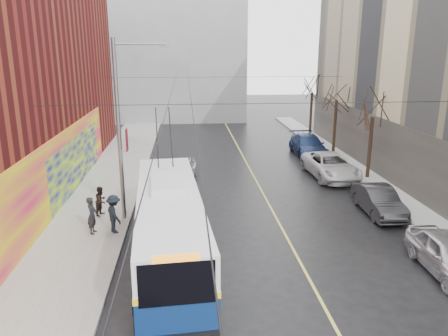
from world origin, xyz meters
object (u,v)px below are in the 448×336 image
(trolleybus, at_px, (169,224))
(pedestrian_a, at_px, (92,215))
(pedestrian_b, at_px, (101,201))
(parked_car_c, at_px, (331,166))
(parked_car_b, at_px, (378,201))
(streetlight_pole, at_px, (122,127))
(pedestrian_c, at_px, (114,214))
(tree_far, at_px, (312,84))
(parked_car_d, at_px, (308,145))
(tree_near, at_px, (374,105))
(tree_mid, at_px, (337,90))
(following_car, at_px, (182,170))

(trolleybus, relative_size, pedestrian_a, 6.74)
(trolleybus, relative_size, pedestrian_b, 7.77)
(parked_car_c, bearing_deg, parked_car_b, -89.60)
(streetlight_pole, relative_size, parked_car_c, 1.55)
(pedestrian_a, xyz_separation_m, pedestrian_c, (1.01, -0.01, 0.03))
(pedestrian_b, height_order, pedestrian_c, pedestrian_c)
(tree_far, bearing_deg, parked_car_d, -106.96)
(pedestrian_a, bearing_deg, pedestrian_c, -87.00)
(parked_car_c, xyz_separation_m, pedestrian_c, (-13.14, -8.43, 0.26))
(streetlight_pole, distance_m, trolleybus, 5.92)
(tree_near, xyz_separation_m, pedestrian_b, (-16.52, -5.46, -4.06))
(tree_near, distance_m, tree_mid, 7.01)
(pedestrian_c, bearing_deg, following_car, -50.14)
(parked_car_b, relative_size, following_car, 1.01)
(pedestrian_a, relative_size, pedestrian_c, 0.97)
(pedestrian_a, height_order, pedestrian_c, pedestrian_c)
(following_car, bearing_deg, pedestrian_a, -109.65)
(streetlight_pole, bearing_deg, tree_near, 21.62)
(streetlight_pole, bearing_deg, pedestrian_c, -101.51)
(tree_near, relative_size, parked_car_d, 1.12)
(trolleybus, height_order, pedestrian_c, trolleybus)
(trolleybus, xyz_separation_m, pedestrian_c, (-2.66, 2.57, -0.49))
(streetlight_pole, height_order, pedestrian_a, streetlight_pole)
(tree_mid, height_order, parked_car_b, tree_mid)
(tree_far, distance_m, parked_car_b, 20.74)
(parked_car_d, height_order, pedestrian_b, pedestrian_b)
(tree_near, height_order, following_car, tree_near)
(tree_mid, height_order, following_car, tree_mid)
(tree_near, relative_size, parked_car_c, 1.10)
(parked_car_b, relative_size, pedestrian_a, 2.50)
(parked_car_c, relative_size, pedestrian_a, 3.28)
(tree_near, xyz_separation_m, pedestrian_a, (-16.51, -7.77, -3.94))
(tree_far, distance_m, pedestrian_a, 27.63)
(tree_far, distance_m, trolleybus, 27.75)
(parked_car_c, distance_m, pedestrian_c, 15.61)
(tree_near, bearing_deg, pedestrian_b, -161.72)
(tree_far, distance_m, parked_car_c, 14.23)
(following_car, distance_m, pedestrian_c, 9.00)
(tree_mid, xyz_separation_m, pedestrian_c, (-15.50, -14.77, -4.19))
(trolleybus, bearing_deg, parked_car_b, 16.95)
(tree_mid, distance_m, parked_car_c, 8.10)
(parked_car_b, xyz_separation_m, following_car, (-10.43, 6.84, 0.02))
(parked_car_d, relative_size, following_car, 1.30)
(tree_far, bearing_deg, trolleybus, -117.80)
(parked_car_c, distance_m, pedestrian_b, 15.42)
(pedestrian_c, bearing_deg, parked_car_b, -113.34)
(parked_car_c, bearing_deg, streetlight_pole, -155.11)
(tree_mid, distance_m, pedestrian_a, 22.55)
(tree_near, height_order, pedestrian_b, tree_near)
(tree_near, relative_size, trolleybus, 0.54)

